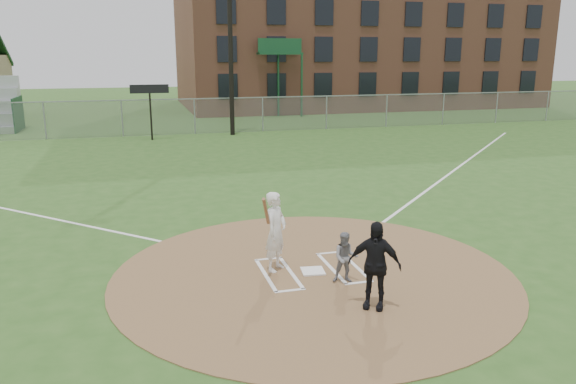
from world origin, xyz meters
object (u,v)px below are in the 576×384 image
object	(u,v)px
catcher	(346,258)
batter_at_plate	(276,231)
umpire	(374,265)
home_plate	(313,271)

from	to	relation	value
catcher	batter_at_plate	xyz separation A→B (m)	(-1.18, 1.02, 0.34)
catcher	umpire	xyz separation A→B (m)	(0.07, -1.22, 0.29)
home_plate	catcher	bearing A→B (deg)	-56.02
home_plate	batter_at_plate	bearing A→B (deg)	155.18
home_plate	umpire	distance (m)	2.13
umpire	batter_at_plate	size ratio (longest dim) A/B	0.92
catcher	umpire	size ratio (longest dim) A/B	0.64
catcher	umpire	bearing A→B (deg)	-70.81
home_plate	umpire	size ratio (longest dim) A/B	0.29
catcher	batter_at_plate	bearing A→B (deg)	155.11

